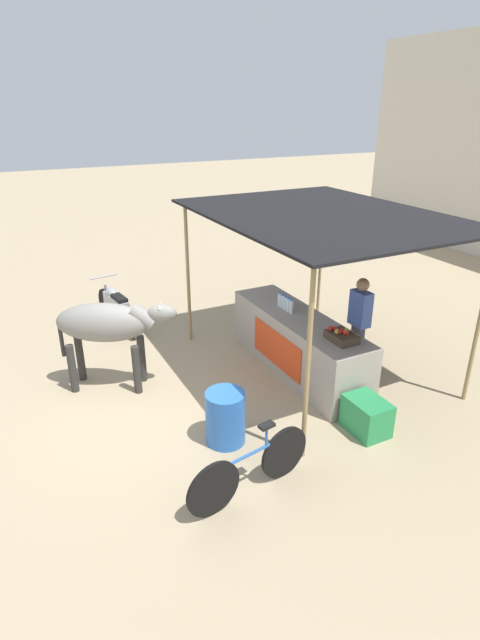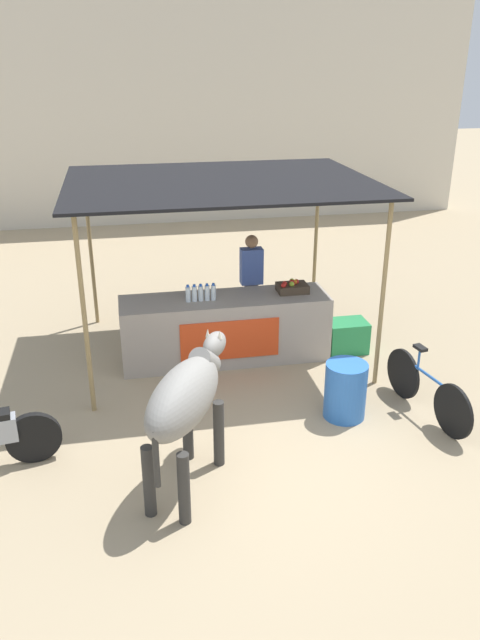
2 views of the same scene
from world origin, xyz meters
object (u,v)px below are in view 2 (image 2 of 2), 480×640
at_px(bicycle_leaning, 426,390).
at_px(fruit_crate, 292,287).
at_px(stall_counter, 225,328).
at_px(vendor_behind_counter, 251,285).
at_px(cow, 186,398).
at_px(water_barrel, 345,390).
at_px(cooler_box, 346,336).

bearing_deg(bicycle_leaning, fruit_crate, 119.38).
height_order(stall_counter, bicycle_leaning, stall_counter).
relative_size(fruit_crate, vendor_behind_counter, 0.27).
height_order(cow, bicycle_leaning, cow).
relative_size(stall_counter, vendor_behind_counter, 1.82).
distance_m(vendor_behind_counter, water_barrel, 2.74).
bearing_deg(fruit_crate, vendor_behind_counter, 123.03).
bearing_deg(water_barrel, cow, -154.88).
bearing_deg(cow, water_barrel, 25.12).
bearing_deg(water_barrel, stall_counter, 122.23).
height_order(cooler_box, water_barrel, water_barrel).
bearing_deg(cooler_box, cow, -134.80).
bearing_deg(stall_counter, cow, -107.13).
height_order(stall_counter, water_barrel, stall_counter).
bearing_deg(cooler_box, stall_counter, 176.98).
bearing_deg(vendor_behind_counter, bicycle_leaning, -59.67).
height_order(stall_counter, vendor_behind_counter, vendor_behind_counter).
bearing_deg(cow, fruit_crate, 56.88).
bearing_deg(vendor_behind_counter, fruit_crate, -56.97).
relative_size(stall_counter, fruit_crate, 6.82).
bearing_deg(bicycle_leaning, cooler_box, 99.79).
xyz_separation_m(stall_counter, vendor_behind_counter, (0.55, 0.75, 0.37)).
relative_size(fruit_crate, bicycle_leaning, 0.27).
bearing_deg(fruit_crate, cow, -123.12).
relative_size(stall_counter, bicycle_leaning, 1.83).
xyz_separation_m(stall_counter, cooler_box, (1.84, -0.10, -0.24)).
height_order(fruit_crate, cow, cow).
bearing_deg(bicycle_leaning, stall_counter, 137.01).
xyz_separation_m(fruit_crate, cow, (-1.88, -2.88, -0.00)).
relative_size(cow, bicycle_leaning, 1.08).
distance_m(stall_counter, water_barrel, 2.21).
relative_size(fruit_crate, cow, 0.25).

